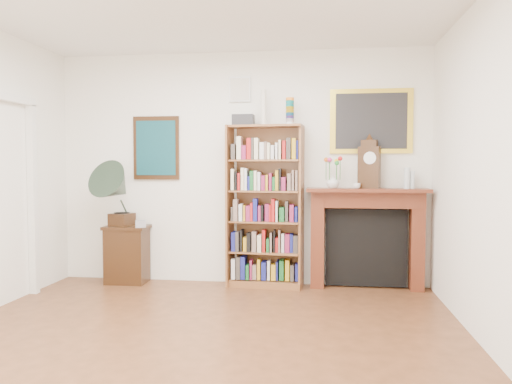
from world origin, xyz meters
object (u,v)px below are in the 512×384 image
(fireplace, at_px, (367,229))
(cd_stack, at_px, (141,224))
(bottle_right, at_px, (412,180))
(gramophone, at_px, (117,189))
(bookshelf, at_px, (265,197))
(teacup, at_px, (357,186))
(side_cabinet, at_px, (127,254))
(flower_vase, at_px, (333,182))
(mantel_clock, at_px, (369,165))
(bottle_left, at_px, (407,178))

(fireplace, height_order, cd_stack, fireplace)
(bottle_right, bearing_deg, gramophone, -177.00)
(cd_stack, bearing_deg, bookshelf, 5.65)
(bookshelf, height_order, cd_stack, bookshelf)
(bottle_right, bearing_deg, teacup, -171.68)
(fireplace, bearing_deg, side_cabinet, -176.96)
(bottle_right, bearing_deg, side_cabinet, -178.75)
(teacup, distance_m, bottle_right, 0.63)
(cd_stack, xyz_separation_m, teacup, (2.53, 0.10, 0.46))
(fireplace, bearing_deg, gramophone, -174.93)
(gramophone, distance_m, flower_vase, 2.56)
(mantel_clock, bearing_deg, fireplace, 137.31)
(gramophone, bearing_deg, fireplace, 18.33)
(fireplace, xyz_separation_m, bottle_right, (0.50, -0.03, 0.58))
(side_cabinet, relative_size, bottle_left, 2.92)
(bookshelf, relative_size, flower_vase, 14.51)
(fireplace, bearing_deg, cd_stack, -174.28)
(fireplace, height_order, bottle_left, bottle_left)
(side_cabinet, xyz_separation_m, teacup, (2.75, -0.02, 0.85))
(gramophone, distance_m, mantel_clock, 2.99)
(gramophone, height_order, bottle_right, gramophone)
(mantel_clock, height_order, bottle_left, mantel_clock)
(mantel_clock, bearing_deg, flower_vase, -155.62)
(bottle_left, bearing_deg, bottle_right, 18.71)
(bookshelf, relative_size, bottle_left, 9.13)
(bookshelf, distance_m, bottle_right, 1.69)
(fireplace, distance_m, gramophone, 2.99)
(bookshelf, distance_m, mantel_clock, 1.26)
(gramophone, relative_size, mantel_clock, 1.44)
(side_cabinet, distance_m, gramophone, 0.81)
(mantel_clock, bearing_deg, side_cabinet, -160.74)
(cd_stack, xyz_separation_m, flower_vase, (2.26, 0.14, 0.51))
(teacup, xyz_separation_m, bottle_right, (0.62, 0.09, 0.07))
(bookshelf, xyz_separation_m, bottle_right, (1.68, 0.04, 0.21))
(side_cabinet, xyz_separation_m, bottle_right, (3.37, 0.07, 0.92))
(teacup, bearing_deg, bookshelf, 177.45)
(gramophone, distance_m, bottle_right, 3.45)
(bookshelf, relative_size, cd_stack, 18.27)
(bookshelf, distance_m, fireplace, 1.24)
(side_cabinet, xyz_separation_m, bottle_left, (3.31, 0.05, 0.94))
(side_cabinet, height_order, cd_stack, cd_stack)
(bottle_left, bearing_deg, fireplace, 173.34)
(side_cabinet, height_order, teacup, teacup)
(mantel_clock, xyz_separation_m, teacup, (-0.14, -0.09, -0.24))
(fireplace, distance_m, bottle_left, 0.75)
(flower_vase, distance_m, teacup, 0.28)
(cd_stack, bearing_deg, bottle_left, 3.14)
(bottle_right, bearing_deg, fireplace, 176.47)
(side_cabinet, relative_size, gramophone, 0.88)
(cd_stack, height_order, teacup, teacup)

